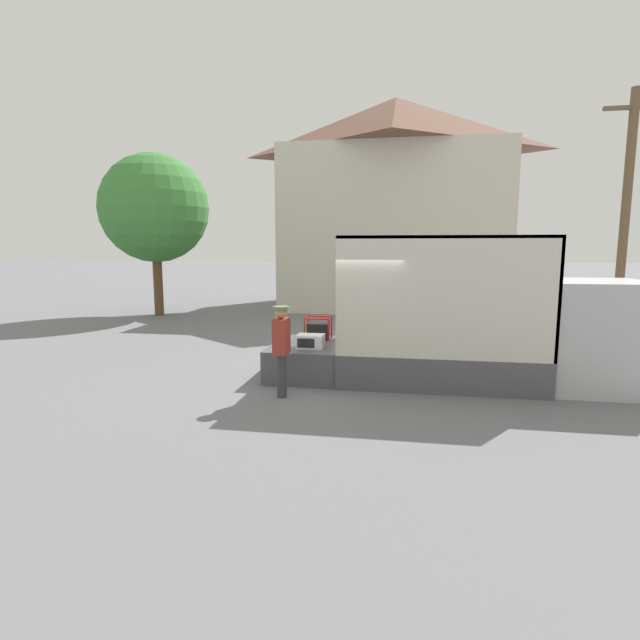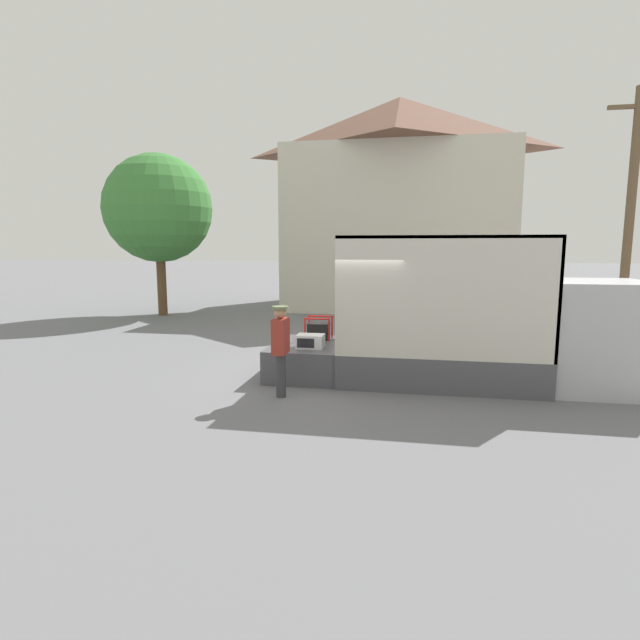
{
  "view_description": "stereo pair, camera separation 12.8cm",
  "coord_description": "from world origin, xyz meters",
  "px_view_note": "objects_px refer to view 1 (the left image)",
  "views": [
    {
      "loc": [
        1.29,
        -10.31,
        2.74
      ],
      "look_at": [
        -0.45,
        -0.2,
        1.23
      ],
      "focal_mm": 28.0,
      "sensor_mm": 36.0,
      "label": 1
    },
    {
      "loc": [
        1.42,
        -10.29,
        2.74
      ],
      "look_at": [
        -0.45,
        -0.2,
        1.23
      ],
      "focal_mm": 28.0,
      "sensor_mm": 36.0,
      "label": 2
    }
  ],
  "objects_px": {
    "box_truck": "(515,339)",
    "microwave": "(310,341)",
    "portable_generator": "(319,331)",
    "utility_pole": "(626,208)",
    "worker_person": "(281,342)",
    "street_tree": "(155,209)"
  },
  "relations": [
    {
      "from": "microwave",
      "to": "portable_generator",
      "type": "distance_m",
      "value": 1.0
    },
    {
      "from": "box_truck",
      "to": "portable_generator",
      "type": "relative_size",
      "value": 10.11
    },
    {
      "from": "worker_person",
      "to": "street_tree",
      "type": "relative_size",
      "value": 0.27
    },
    {
      "from": "utility_pole",
      "to": "street_tree",
      "type": "distance_m",
      "value": 16.63
    },
    {
      "from": "portable_generator",
      "to": "worker_person",
      "type": "xyz_separation_m",
      "value": [
        -0.3,
        -2.25,
        0.16
      ]
    },
    {
      "from": "box_truck",
      "to": "worker_person",
      "type": "xyz_separation_m",
      "value": [
        -4.38,
        -1.69,
        0.12
      ]
    },
    {
      "from": "microwave",
      "to": "street_tree",
      "type": "relative_size",
      "value": 0.09
    },
    {
      "from": "microwave",
      "to": "utility_pole",
      "type": "relative_size",
      "value": 0.07
    },
    {
      "from": "utility_pole",
      "to": "box_truck",
      "type": "bearing_deg",
      "value": -122.51
    },
    {
      "from": "microwave",
      "to": "utility_pole",
      "type": "xyz_separation_m",
      "value": [
        8.76,
        7.78,
        3.15
      ]
    },
    {
      "from": "portable_generator",
      "to": "utility_pole",
      "type": "height_order",
      "value": "utility_pole"
    },
    {
      "from": "street_tree",
      "to": "utility_pole",
      "type": "bearing_deg",
      "value": -2.92
    },
    {
      "from": "portable_generator",
      "to": "street_tree",
      "type": "xyz_separation_m",
      "value": [
        -7.85,
        7.63,
        3.34
      ]
    },
    {
      "from": "microwave",
      "to": "portable_generator",
      "type": "height_order",
      "value": "portable_generator"
    },
    {
      "from": "portable_generator",
      "to": "box_truck",
      "type": "bearing_deg",
      "value": -7.78
    },
    {
      "from": "box_truck",
      "to": "microwave",
      "type": "xyz_separation_m",
      "value": [
        -4.08,
        -0.44,
        -0.09
      ]
    },
    {
      "from": "box_truck",
      "to": "utility_pole",
      "type": "relative_size",
      "value": 0.77
    },
    {
      "from": "box_truck",
      "to": "utility_pole",
      "type": "height_order",
      "value": "utility_pole"
    },
    {
      "from": "utility_pole",
      "to": "worker_person",
      "type": "bearing_deg",
      "value": -135.07
    },
    {
      "from": "box_truck",
      "to": "worker_person",
      "type": "height_order",
      "value": "box_truck"
    },
    {
      "from": "portable_generator",
      "to": "worker_person",
      "type": "relative_size",
      "value": 0.34
    },
    {
      "from": "microwave",
      "to": "street_tree",
      "type": "distance_m",
      "value": 12.15
    }
  ]
}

